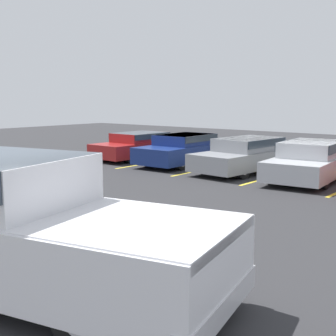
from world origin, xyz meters
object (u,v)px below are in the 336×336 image
pickup_truck (16,226)px  parked_sedan_a (139,145)px  parked_sedan_b (184,148)px  parked_sedan_d (311,160)px  parked_sedan_c (247,154)px

pickup_truck → parked_sedan_a: pickup_truck is taller
parked_sedan_b → parked_sedan_d: 5.41m
parked_sedan_a → parked_sedan_c: bearing=89.0°
pickup_truck → parked_sedan_a: size_ratio=1.46×
parked_sedan_a → parked_sedan_d: (8.07, -0.43, 0.06)m
parked_sedan_c → parked_sedan_a: bearing=-87.9°
parked_sedan_a → pickup_truck: bearing=37.4°
parked_sedan_a → parked_sedan_c: 5.58m
parked_sedan_b → parked_sedan_c: (2.91, -0.03, 0.01)m
pickup_truck → parked_sedan_c: 11.75m
parked_sedan_d → parked_sedan_b: bearing=-97.7°
parked_sedan_b → parked_sedan_c: 2.91m
pickup_truck → parked_sedan_c: size_ratio=1.34×
pickup_truck → parked_sedan_b: 12.79m
parked_sedan_b → pickup_truck: bearing=25.2°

